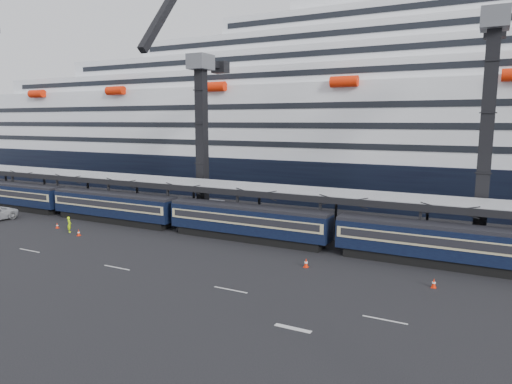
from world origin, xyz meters
TOP-DOWN VIEW (x-y plane):
  - ground at (0.00, 0.00)m, footprint 260.00×260.00m
  - lane_markings at (8.15, -5.23)m, footprint 111.00×4.27m
  - train at (-4.65, 10.00)m, footprint 133.05×3.00m
  - canopy at (0.00, 14.00)m, footprint 130.00×6.25m
  - cruise_ship at (-1.08, 45.99)m, footprint 214.09×28.84m
  - crane_dark_near at (-20.00, 18.59)m, footprint 4.50×17.75m
  - crane_dark_mid at (15.00, 17.59)m, footprint 4.50×18.24m
  - worker at (-28.69, 3.39)m, footprint 0.82×0.81m
  - traffic_cone_a at (-44.90, 6.20)m, footprint 0.43×0.43m
  - traffic_cone_b at (-31.78, 4.14)m, footprint 0.34×0.34m
  - traffic_cone_c at (-26.38, 2.69)m, footprint 0.38×0.38m
  - traffic_cone_d at (1.26, 4.01)m, footprint 0.44×0.44m
  - traffic_cone_e at (12.22, 3.87)m, footprint 0.40×0.40m

SIDE VIEW (x-z plane):
  - ground at x=0.00m, z-range 0.00..0.00m
  - lane_markings at x=8.15m, z-range 0.00..0.02m
  - traffic_cone_b at x=-31.78m, z-range 0.00..0.68m
  - traffic_cone_c at x=-26.38m, z-range 0.00..0.76m
  - traffic_cone_e at x=12.22m, z-range -0.01..0.79m
  - traffic_cone_a at x=-44.90m, z-range -0.01..0.85m
  - traffic_cone_d at x=1.26m, z-range -0.01..0.87m
  - worker at x=-28.69m, z-range 0.00..1.91m
  - train at x=-4.65m, z-range 0.18..4.23m
  - canopy at x=0.00m, z-range 2.49..8.01m
  - crane_dark_near at x=-20.00m, z-range -5.61..29.47m
  - cruise_ship at x=-1.08m, z-range -4.66..29.34m
  - crane_dark_mid at x=15.00m, z-range -6.46..33.18m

